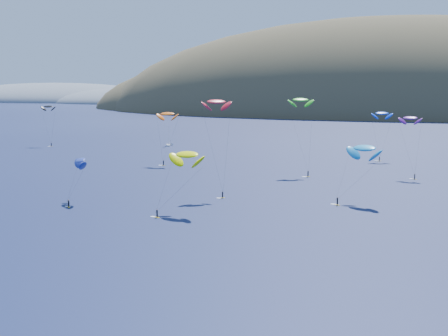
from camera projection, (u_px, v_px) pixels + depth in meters
ground at (89, 308)px, 88.98m from camera, size 2800.00×2800.00×0.00m
island at (410, 123)px, 611.48m from camera, size 730.00×300.00×210.00m
headland at (72, 103)px, 928.30m from camera, size 460.00×250.00×60.00m
sailboat at (168, 144)px, 302.77m from camera, size 8.00×7.47×9.55m
kitesurfer_1 at (167, 114)px, 237.63m from camera, size 8.52×8.27×21.49m
kitesurfer_2 at (187, 155)px, 152.28m from camera, size 11.37×13.98×16.91m
kitesurfer_3 at (301, 100)px, 214.27m from camera, size 10.10×13.63×27.60m
kitesurfer_4 at (382, 113)px, 249.56m from camera, size 8.68×8.61×20.92m
kitesurfer_5 at (364, 148)px, 164.10m from camera, size 12.47×13.10×17.29m
kitesurfer_6 at (410, 118)px, 206.69m from camera, size 7.90×9.53×21.54m
kitesurfer_9 at (216, 102)px, 175.24m from camera, size 9.35×12.08×28.34m
kitesurfer_10 at (80, 160)px, 166.03m from camera, size 7.91×14.35×13.05m
kitesurfer_12 at (48, 107)px, 304.18m from camera, size 8.70×7.84×20.90m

